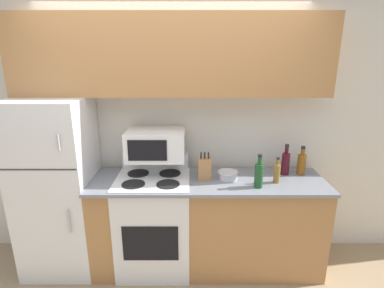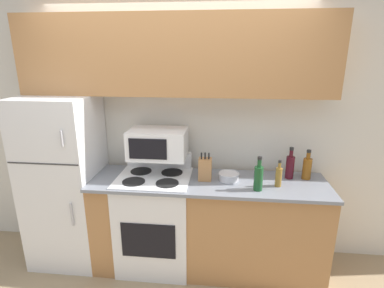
% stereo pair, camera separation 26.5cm
% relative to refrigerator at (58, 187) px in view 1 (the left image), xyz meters
% --- Properties ---
extents(ground_plane, '(12.00, 12.00, 0.00)m').
position_rel_refrigerator_xyz_m(ground_plane, '(1.08, -0.31, -0.84)').
color(ground_plane, tan).
extents(wall_back, '(8.00, 0.05, 2.55)m').
position_rel_refrigerator_xyz_m(wall_back, '(1.08, 0.35, 0.43)').
color(wall_back, silver).
rests_on(wall_back, ground_plane).
extents(lower_cabinets, '(2.17, 0.61, 0.94)m').
position_rel_refrigerator_xyz_m(lower_cabinets, '(1.42, -0.03, -0.37)').
color(lower_cabinets, '#B27A47').
rests_on(lower_cabinets, ground_plane).
extents(refrigerator, '(0.67, 0.65, 1.68)m').
position_rel_refrigerator_xyz_m(refrigerator, '(0.00, 0.00, 0.00)').
color(refrigerator, white).
rests_on(refrigerator, ground_plane).
extents(upper_cabinets, '(2.83, 0.31, 0.70)m').
position_rel_refrigerator_xyz_m(upper_cabinets, '(1.08, 0.17, 1.19)').
color(upper_cabinets, '#B27A47').
rests_on(upper_cabinets, refrigerator).
extents(stove, '(0.68, 0.60, 1.11)m').
position_rel_refrigerator_xyz_m(stove, '(0.90, -0.04, -0.35)').
color(stove, white).
rests_on(stove, ground_plane).
extents(microwave, '(0.53, 0.36, 0.27)m').
position_rel_refrigerator_xyz_m(microwave, '(0.93, 0.06, 0.40)').
color(microwave, white).
rests_on(microwave, stove).
extents(knife_block, '(0.12, 0.10, 0.27)m').
position_rel_refrigerator_xyz_m(knife_block, '(1.38, -0.02, 0.20)').
color(knife_block, '#B27A47').
rests_on(knife_block, lower_cabinets).
extents(bowl, '(0.19, 0.19, 0.07)m').
position_rel_refrigerator_xyz_m(bowl, '(1.60, -0.01, 0.13)').
color(bowl, silver).
rests_on(bowl, lower_cabinets).
extents(bottle_wine_red, '(0.08, 0.08, 0.30)m').
position_rel_refrigerator_xyz_m(bottle_wine_red, '(2.16, 0.10, 0.21)').
color(bottle_wine_red, '#470F19').
rests_on(bottle_wine_red, lower_cabinets).
extents(bottle_wine_green, '(0.08, 0.08, 0.30)m').
position_rel_refrigerator_xyz_m(bottle_wine_green, '(1.85, -0.19, 0.21)').
color(bottle_wine_green, '#194C23').
rests_on(bottle_wine_green, lower_cabinets).
extents(bottle_vinegar, '(0.06, 0.06, 0.24)m').
position_rel_refrigerator_xyz_m(bottle_vinegar, '(2.03, -0.10, 0.19)').
color(bottle_vinegar, olive).
rests_on(bottle_vinegar, lower_cabinets).
extents(bottle_whiskey, '(0.08, 0.08, 0.28)m').
position_rel_refrigerator_xyz_m(bottle_whiskey, '(2.32, 0.10, 0.20)').
color(bottle_whiskey, brown).
rests_on(bottle_whiskey, lower_cabinets).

